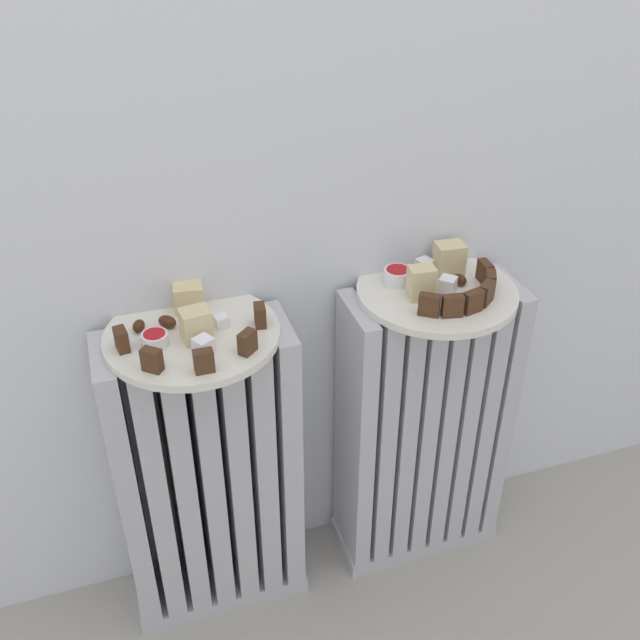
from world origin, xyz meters
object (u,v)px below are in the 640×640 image
plate_right (437,292)px  jam_bowl_right (397,276)px  plate_left (192,335)px  fork (433,292)px  radiator_left (209,478)px  jam_bowl_left (155,339)px  radiator_right (423,429)px

plate_right → jam_bowl_right: jam_bowl_right is taller
plate_left → fork: (0.38, -0.01, 0.01)m
fork → jam_bowl_right: bearing=134.2°
jam_bowl_right → radiator_left: bearing=-174.1°
radiator_left → plate_left: plate_left is taller
plate_left → fork: fork is taller
plate_left → jam_bowl_right: size_ratio=5.85×
radiator_left → jam_bowl_right: size_ratio=12.82×
fork → jam_bowl_left: bearing=-178.9°
plate_left → plate_right: size_ratio=1.00×
radiator_right → jam_bowl_left: size_ratio=14.85×
radiator_left → plate_left: (0.00, -0.00, 0.29)m
radiator_left → jam_bowl_right: (0.33, 0.03, 0.31)m
plate_right → fork: bearing=-138.6°
radiator_left → plate_right: size_ratio=2.19×
plate_right → radiator_left: bearing=180.0°
radiator_left → jam_bowl_right: 0.46m
plate_left → jam_bowl_left: bearing=-161.8°
radiator_left → fork: fork is taller
plate_left → plate_right: (0.39, 0.00, 0.00)m
radiator_right → plate_left: size_ratio=2.19×
plate_left → jam_bowl_left: size_ratio=6.79×
plate_right → jam_bowl_left: jam_bowl_left is taller
radiator_right → plate_right: size_ratio=2.19×
jam_bowl_right → plate_left: bearing=-174.1°
jam_bowl_left → radiator_left: bearing=18.2°
radiator_left → radiator_right: (0.39, 0.00, 0.00)m
plate_left → jam_bowl_left: jam_bowl_left is taller
jam_bowl_left → fork: jam_bowl_left is taller
plate_left → jam_bowl_right: jam_bowl_right is taller
radiator_left → radiator_right: same height
radiator_left → fork: 0.48m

